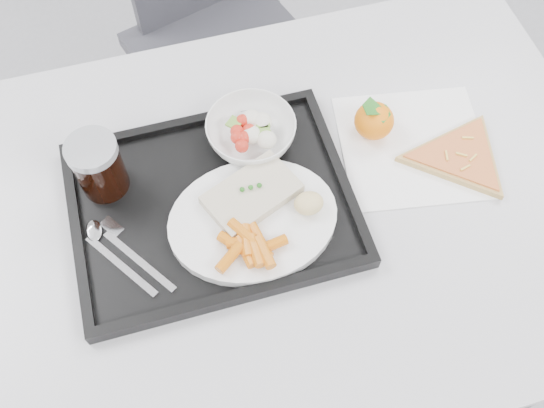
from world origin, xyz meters
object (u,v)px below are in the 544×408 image
Objects in this scene: table at (266,227)px; salad_bowl at (251,132)px; cola_glass at (98,165)px; tray at (212,205)px; pizza_slice at (460,157)px; chair at (218,10)px; dinner_plate at (253,220)px; tangerine at (374,121)px.

table is 0.17m from salad_bowl.
tray is at bearing -27.49° from cola_glass.
tray is 0.19m from cola_glass.
table is 7.89× the size of salad_bowl.
table is at bearing -179.62° from pizza_slice.
chair is at bearing 62.15° from cola_glass.
dinner_plate is 0.16m from salad_bowl.
salad_bowl is at bearing 171.18° from tangerine.
cola_glass is (-0.24, 0.11, 0.14)m from table.
tray is 0.08m from dinner_plate.
pizza_slice is at bearing -68.28° from chair.
cola_glass is (-0.16, 0.08, 0.06)m from tray.
chair is 0.62m from salad_bowl.
table is at bearing 43.17° from dinner_plate.
chair is 3.45× the size of pizza_slice.
salad_bowl is 1.92× the size of tangerine.
cola_glass reaches higher than pizza_slice.
tangerine is at bearing -75.73° from chair.
table is 0.35m from pizza_slice.
tangerine reaches higher than pizza_slice.
chair is 11.73× the size of tangerine.
tangerine is 0.16m from pizza_slice.
salad_bowl is 0.36m from pizza_slice.
dinner_plate is 1.00× the size of pizza_slice.
cola_glass is at bearing 169.70° from pizza_slice.
tray is 1.67× the size of pizza_slice.
salad_bowl is at bearing 159.11° from pizza_slice.
salad_bowl is (0.09, 0.10, 0.03)m from tray.
chair is at bearing 77.31° from tray.
dinner_plate reaches higher than pizza_slice.
pizza_slice is (0.37, 0.03, -0.01)m from dinner_plate.
dinner_plate is (-0.03, -0.03, 0.09)m from table.
cola_glass is 0.47m from tangerine.
table is 0.12m from tray.
dinner_plate is 0.28m from tangerine.
tray is at bearing -102.69° from chair.
chair reaches higher than cola_glass.
pizza_slice is (0.59, -0.11, -0.06)m from cola_glass.
pizza_slice is (0.43, -0.02, 0.00)m from tray.
cola_glass is at bearing 178.54° from tangerine.
salad_bowl is at bearing 76.01° from dinner_plate.
cola_glass reaches higher than tray.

